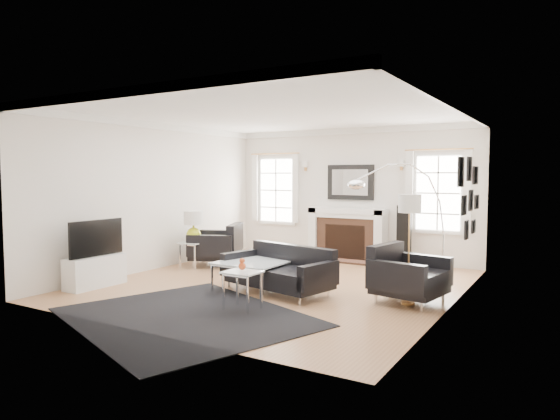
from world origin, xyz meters
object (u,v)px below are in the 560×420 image
Objects in this scene: arc_floor_lamp at (401,215)px; fireplace at (347,234)px; sofa at (280,271)px; armchair_right at (406,276)px; coffee_table at (254,263)px; gourd_lamp at (193,224)px; armchair_left at (219,246)px.

fireplace is at bearing 138.83° from arc_floor_lamp.
sofa is 1.89m from armchair_right.
coffee_table is 2.29m from gourd_lamp.
armchair_left is at bearing -135.47° from fireplace.
armchair_right is 1.74m from arc_floor_lamp.
arc_floor_lamp is (3.54, 0.52, 0.74)m from armchair_left.
fireplace is 1.52× the size of armchair_right.
arc_floor_lamp is at bearing 8.37° from armchair_left.
fireplace is 2.73m from armchair_left.
fireplace is 1.67× the size of coffee_table.
fireplace is 1.31× the size of armchair_left.
fireplace is 3.32m from coffee_table.
coffee_table is at bearing -92.70° from fireplace.
sofa is 2.60m from armchair_left.
sofa is at bearing -19.38° from gourd_lamp.
armchair_left is (-2.23, 1.33, 0.07)m from sofa.
fireplace reaches higher than armchair_right.
gourd_lamp is 0.29× the size of arc_floor_lamp.
armchair_right is at bearing -53.35° from fireplace.
armchair_left is at bearing 149.06° from sofa.
armchair_left is at bearing 60.99° from gourd_lamp.
gourd_lamp is (-4.33, 0.49, 0.48)m from armchair_right.
arc_floor_lamp reaches higher than coffee_table.
fireplace is at bearing 47.18° from gourd_lamp.
sofa is 2.41m from arc_floor_lamp.
coffee_table is 1.68× the size of gourd_lamp.
coffee_table is (-0.16, -3.32, -0.12)m from fireplace.
armchair_right is 4.39m from gourd_lamp.
fireplace is 3.27m from sofa.
sofa is at bearing -168.40° from armchair_right.
gourd_lamp reaches higher than sofa.
gourd_lamp reaches higher than coffee_table.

